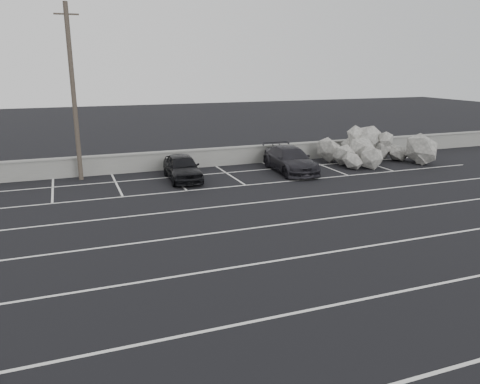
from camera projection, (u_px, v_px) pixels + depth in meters
name	position (u px, v px, depth m)	size (l,w,h in m)	color
ground	(231.00, 268.00, 13.79)	(120.00, 120.00, 0.00)	black
seawall	(147.00, 161.00, 26.29)	(50.00, 0.45, 1.06)	gray
stall_lines	(190.00, 223.00, 17.74)	(36.00, 20.05, 0.01)	silver
car_left	(182.00, 167.00, 24.22)	(1.59, 3.94, 1.34)	black
car_right	(290.00, 160.00, 26.08)	(1.93, 4.74, 1.38)	black
utility_pole	(73.00, 93.00, 23.32)	(1.16, 0.23, 8.73)	#4C4238
trash_bin	(327.00, 153.00, 28.98)	(0.73, 0.73, 1.04)	#28282B
riprap_pile	(378.00, 153.00, 28.42)	(6.66, 4.97, 1.71)	#A29F98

